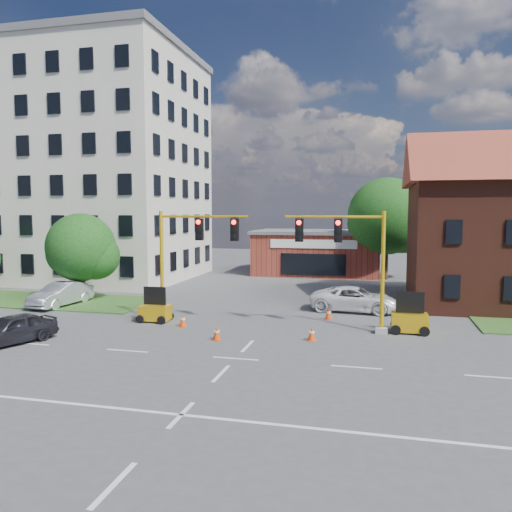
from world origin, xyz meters
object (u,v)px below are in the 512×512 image
Objects in this scene: signal_mast_west at (189,253)px; pickup_white at (355,299)px; sedan_dark at (12,329)px; trailer_west at (155,311)px; signal_mast_east at (350,256)px; trailer_east at (410,320)px.

pickup_white is (8.81, 5.40, -3.16)m from signal_mast_west.
pickup_white is 19.16m from sedan_dark.
pickup_white is at bearing 31.52° from signal_mast_west.
signal_mast_west is 3.90m from trailer_west.
signal_mast_west is 8.71m from signal_mast_east.
trailer_west is 0.93× the size of trailer_east.
signal_mast_east is 6.26m from pickup_white.
signal_mast_east is 4.49m from trailer_east.
trailer_east is 0.49× the size of sedan_dark.
pickup_white is at bearing 88.95° from signal_mast_east.
sedan_dark is (-15.26, -11.58, -0.06)m from pickup_white.
signal_mast_west is at bearing -178.46° from trailer_east.
signal_mast_west reaches higher than trailer_east.
pickup_white is (10.82, 5.61, 0.17)m from trailer_west.
trailer_east is (13.75, 0.65, 0.05)m from trailer_west.
trailer_west reaches higher than sedan_dark.
trailer_east is (11.74, 0.44, -3.29)m from signal_mast_west.
pickup_white is 1.33× the size of sedan_dark.
signal_mast_west is 1.51× the size of sedan_dark.
trailer_west is at bearing 75.10° from sedan_dark.
trailer_east is at bearing 0.19° from trailer_west.
trailer_west is at bearing 121.87° from pickup_white.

